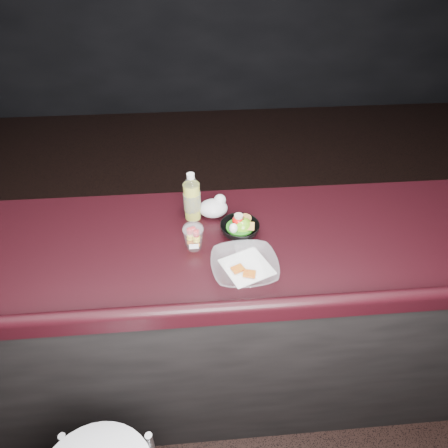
{
  "coord_description": "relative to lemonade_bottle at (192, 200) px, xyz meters",
  "views": [
    {
      "loc": [
        -0.0,
        -0.89,
        2.06
      ],
      "look_at": [
        0.1,
        0.3,
        1.1
      ],
      "focal_mm": 32.0,
      "sensor_mm": 36.0,
      "label": 1
    }
  ],
  "objects": [
    {
      "name": "counter",
      "position": [
        0.02,
        -0.16,
        -0.6
      ],
      "size": [
        4.06,
        0.71,
        1.02
      ],
      "color": "black",
      "rests_on": "ground"
    },
    {
      "name": "paper_napkin",
      "position": [
        0.19,
        -0.32,
        -0.09
      ],
      "size": [
        0.21,
        0.21,
        0.0
      ],
      "primitive_type": "cube",
      "rotation": [
        0.0,
        0.0,
        0.4
      ],
      "color": "white",
      "rests_on": "counter"
    },
    {
      "name": "ground",
      "position": [
        0.02,
        -0.46,
        -1.11
      ],
      "size": [
        8.0,
        8.0,
        0.0
      ],
      "primitive_type": "plane",
      "color": "black",
      "rests_on": "ground"
    },
    {
      "name": "green_apple",
      "position": [
        0.2,
        -0.13,
        -0.05
      ],
      "size": [
        0.08,
        0.08,
        0.08
      ],
      "color": "#457C0E",
      "rests_on": "counter"
    },
    {
      "name": "takeout_bowl",
      "position": [
        0.18,
        -0.35,
        -0.06
      ],
      "size": [
        0.25,
        0.25,
        0.06
      ],
      "rotation": [
        0.0,
        0.0,
        0.04
      ],
      "color": "silver",
      "rests_on": "counter"
    },
    {
      "name": "plastic_bag",
      "position": [
        0.09,
        0.01,
        -0.05
      ],
      "size": [
        0.12,
        0.1,
        0.09
      ],
      "color": "silver",
      "rests_on": "counter"
    },
    {
      "name": "fruit_cup",
      "position": [
        -0.0,
        -0.19,
        -0.03
      ],
      "size": [
        0.08,
        0.08,
        0.11
      ],
      "color": "white",
      "rests_on": "counter"
    },
    {
      "name": "snack_bowl",
      "position": [
        0.18,
        -0.13,
        -0.06
      ],
      "size": [
        0.17,
        0.17,
        0.09
      ],
      "rotation": [
        0.0,
        0.0,
        -0.1
      ],
      "color": "black",
      "rests_on": "counter"
    },
    {
      "name": "lemonade_bottle",
      "position": [
        0.0,
        0.0,
        0.0
      ],
      "size": [
        0.07,
        0.07,
        0.21
      ],
      "color": "gold",
      "rests_on": "counter"
    },
    {
      "name": "room_shell",
      "position": [
        0.02,
        -0.46,
        0.72
      ],
      "size": [
        8.0,
        8.0,
        8.0
      ],
      "color": "black",
      "rests_on": "ground"
    }
  ]
}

